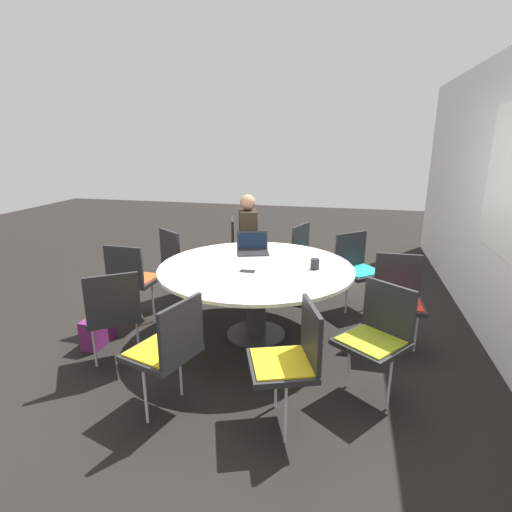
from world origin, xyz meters
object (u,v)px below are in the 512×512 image
Objects in this scene: chair_1 at (180,257)px; chair_4 at (168,346)px; laptop at (253,248)px; cell_phone at (247,271)px; coffee_cup at (315,264)px; chair_7 at (398,294)px; chair_3 at (113,310)px; chair_8 at (357,265)px; handbag at (98,330)px; chair_9 at (310,253)px; chair_6 at (377,332)px; chair_0 at (242,244)px; person_0 at (249,234)px; chair_2 at (132,276)px; chair_5 at (291,355)px.

chair_1 and chair_4 have the same top height.
cell_phone is (0.63, 0.10, -0.05)m from laptop.
chair_7 is at bearing 93.17° from coffee_cup.
chair_3 is 2.23× the size of laptop.
handbag is (1.41, -2.39, -0.39)m from chair_8.
handbag is at bearing -160.42° from laptop.
chair_1 is at bearing -130.16° from cell_phone.
laptop is at bearing -13.33° from chair_9.
chair_1 is 1.00× the size of chair_6.
chair_1 is 2.15m from chair_4.
chair_1 is 1.00× the size of chair_8.
chair_0 is 1.00× the size of chair_3.
cell_phone is 1.54m from handbag.
laptop reaches higher than chair_7.
chair_4 is at bearing -12.78° from chair_0.
chair_4 is 1.40m from handbag.
person_0 reaches higher than chair_9.
laptop is (1.07, 0.41, 0.25)m from chair_0.
chair_1 is 1.00× the size of chair_2.
coffee_cup is at bearing 24.64° from chair_8.
chair_1 is 1.00× the size of chair_9.
chair_4 is at bearing -68.56° from chair_3.
chair_5 is at bearing 3.95° from chair_0.
chair_8 is at bearing -32.13° from chair_5.
chair_2 is 1.00× the size of chair_7.
chair_1 is 1.55m from chair_3.
chair_7 is at bearing 21.15° from chair_1.
chair_6 is 1.65m from chair_8.
chair_9 is (-2.54, 0.71, 0.00)m from chair_4.
chair_1 is 0.76m from chair_2.
chair_9 is at bearing 163.36° from cell_phone.
chair_6 is at bearing 84.71° from handbag.
cell_phone is at bearing -3.94° from person_0.
chair_8 is 2.80m from handbag.
chair_2 is 1.00× the size of chair_6.
cell_phone is (0.25, -1.35, 0.20)m from chair_7.
chair_3 is 1.00× the size of chair_5.
chair_7 is 2.13m from person_0.
chair_2 is 2.13m from chair_9.
chair_8 is 6.12× the size of cell_phone.
chair_2 is 0.86m from chair_3.
chair_4 is 2.53m from chair_8.
chair_6 and chair_7 have the same top height.
chair_1 is at bearing -50.01° from chair_9.
chair_0 is 1.00× the size of chair_2.
chair_6 and chair_8 have the same top height.
chair_5 is at bearing -30.72° from chair_2.
cell_phone is (-0.57, -1.13, 0.20)m from chair_6.
chair_6 is (0.73, 2.41, 0.00)m from chair_2.
chair_8 is 0.71× the size of person_0.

